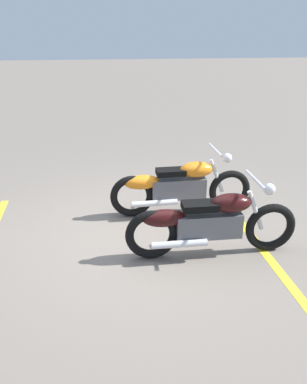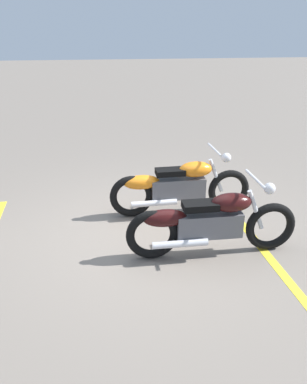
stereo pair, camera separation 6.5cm
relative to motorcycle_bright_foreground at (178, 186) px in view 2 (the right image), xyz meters
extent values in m
plane|color=slate|center=(0.48, 0.62, -0.46)|extent=(60.00, 60.00, 0.00)
torus|color=black|center=(-0.84, -0.03, -0.13)|extent=(0.67, 0.13, 0.67)
torus|color=black|center=(0.72, 0.02, -0.13)|extent=(0.67, 0.13, 0.67)
cube|color=#59595E|center=(-0.01, 0.00, -0.04)|extent=(0.85, 0.24, 0.32)
ellipsoid|color=orange|center=(-0.28, -0.01, 0.26)|extent=(0.53, 0.29, 0.24)
ellipsoid|color=orange|center=(0.56, 0.01, 0.10)|extent=(0.57, 0.26, 0.22)
cube|color=black|center=(0.12, 0.00, 0.24)|extent=(0.45, 0.25, 0.09)
cylinder|color=silver|center=(-0.61, -0.02, 0.13)|extent=(0.27, 0.06, 0.56)
cylinder|color=silver|center=(-0.56, -0.02, 0.56)|extent=(0.05, 0.62, 0.04)
sphere|color=silver|center=(-0.76, -0.02, 0.42)|extent=(0.15, 0.15, 0.15)
cylinder|color=silver|center=(0.39, 0.15, -0.20)|extent=(0.70, 0.11, 0.09)
torus|color=black|center=(-1.00, 1.24, -0.13)|extent=(0.67, 0.11, 0.67)
torus|color=black|center=(0.56, 1.24, -0.13)|extent=(0.67, 0.11, 0.67)
cube|color=#59595E|center=(-0.17, 1.24, -0.04)|extent=(0.84, 0.22, 0.32)
ellipsoid|color=black|center=(-0.44, 1.24, 0.26)|extent=(0.52, 0.28, 0.24)
ellipsoid|color=black|center=(0.40, 1.24, 0.10)|extent=(0.56, 0.24, 0.22)
cube|color=black|center=(-0.04, 1.24, 0.24)|extent=(0.44, 0.24, 0.09)
cylinder|color=silver|center=(-0.77, 1.24, 0.13)|extent=(0.27, 0.06, 0.56)
cylinder|color=silver|center=(-0.72, 1.24, 0.56)|extent=(0.04, 0.62, 0.04)
sphere|color=silver|center=(-0.92, 1.24, 0.42)|extent=(0.15, 0.15, 0.15)
cylinder|color=silver|center=(0.23, 1.38, -0.20)|extent=(0.70, 0.09, 0.09)
cube|color=yellow|center=(-0.92, 1.07, -0.46)|extent=(0.23, 3.20, 0.01)
camera|label=1|loc=(1.07, 5.51, 2.31)|focal=36.63mm
camera|label=2|loc=(1.14, 5.50, 2.31)|focal=36.63mm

